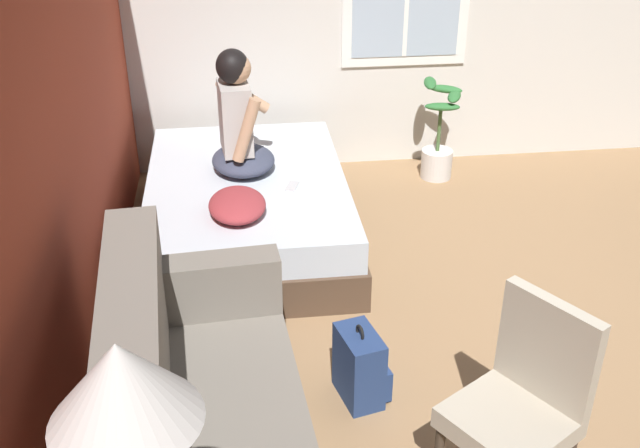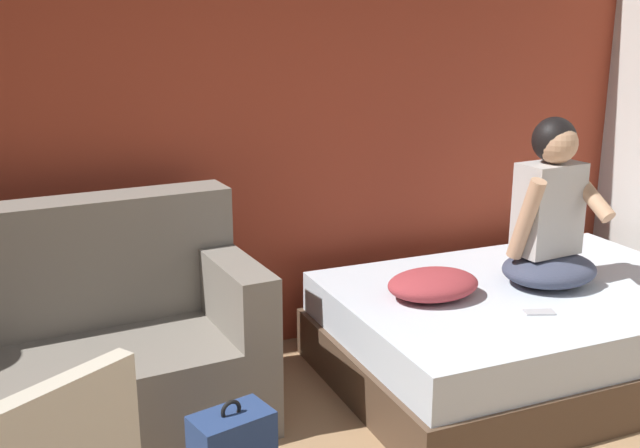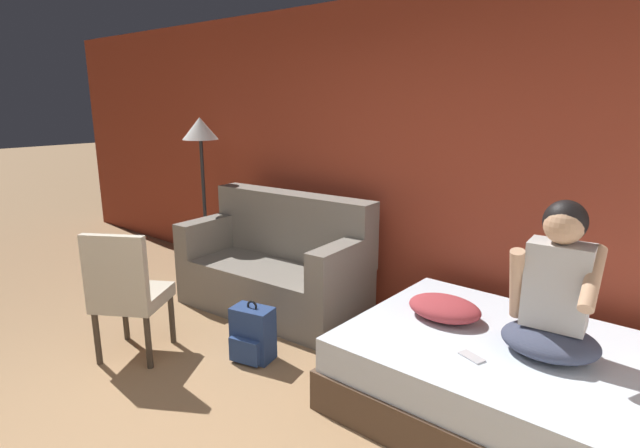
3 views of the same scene
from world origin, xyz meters
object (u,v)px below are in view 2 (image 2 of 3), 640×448
bed (527,331)px  person_seated (551,218)px  throw_pillow (433,284)px  cell_phone (539,312)px  couch (64,354)px

bed → person_seated: bearing=13.7°
throw_pillow → cell_phone: (0.36, -0.38, -0.07)m
person_seated → throw_pillow: person_seated is taller
bed → cell_phone: 0.44m
couch → cell_phone: couch is taller
bed → couch: size_ratio=1.18×
cell_phone → person_seated: bearing=156.9°
person_seated → throw_pillow: 0.73m
bed → person_seated: size_ratio=2.36×
bed → cell_phone: size_ratio=14.33×
throw_pillow → cell_phone: throw_pillow is taller
bed → cell_phone: cell_phone is taller
person_seated → cell_phone: 0.57m
couch → throw_pillow: 1.77m
bed → throw_pillow: 0.63m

